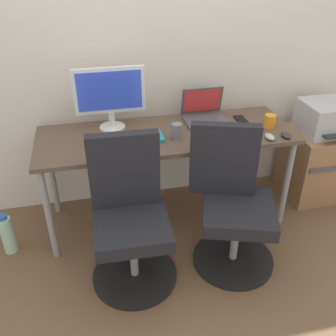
{
  "coord_description": "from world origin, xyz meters",
  "views": [
    {
      "loc": [
        -0.5,
        -2.3,
        1.88
      ],
      "look_at": [
        0.0,
        -0.05,
        0.47
      ],
      "focal_mm": 40.49,
      "sensor_mm": 36.0,
      "label": 1
    }
  ],
  "objects": [
    {
      "name": "open_laptop",
      "position": [
        0.32,
        0.16,
        0.78
      ],
      "size": [
        0.31,
        0.27,
        0.22
      ],
      "color": "#4C4C51",
      "rests_on": "desk"
    },
    {
      "name": "office_chair_left",
      "position": [
        -0.34,
        -0.51,
        0.42
      ],
      "size": [
        0.54,
        0.54,
        0.94
      ],
      "color": "black",
      "rests_on": "ground"
    },
    {
      "name": "water_bottle_on_floor",
      "position": [
        -1.15,
        -0.14,
        0.15
      ],
      "size": [
        0.09,
        0.09,
        0.31
      ],
      "color": "#A5D8B2",
      "rests_on": "ground"
    },
    {
      "name": "mouse_by_monitor",
      "position": [
        0.77,
        -0.24,
        0.74
      ],
      "size": [
        0.06,
        0.1,
        0.03
      ],
      "primitive_type": "ellipsoid",
      "color": "#2D2D2D",
      "rests_on": "desk"
    },
    {
      "name": "notebook",
      "position": [
        -0.15,
        -0.07,
        0.74
      ],
      "size": [
        0.21,
        0.15,
        0.03
      ],
      "primitive_type": "cube",
      "color": "teal",
      "rests_on": "desk"
    },
    {
      "name": "office_chair_right",
      "position": [
        0.31,
        -0.51,
        0.42
      ],
      "size": [
        0.55,
        0.55,
        0.94
      ],
      "color": "black",
      "rests_on": "ground"
    },
    {
      "name": "desk",
      "position": [
        0.0,
        0.0,
        0.66
      ],
      "size": [
        1.77,
        0.61,
        0.72
      ],
      "color": "brown",
      "rests_on": "ground"
    },
    {
      "name": "ground_plane",
      "position": [
        0.0,
        0.0,
        0.0
      ],
      "size": [
        5.28,
        5.28,
        0.0
      ],
      "primitive_type": "plane",
      "color": "brown"
    },
    {
      "name": "keyboard_by_laptop",
      "position": [
        0.3,
        -0.22,
        0.73
      ],
      "size": [
        0.34,
        0.12,
        0.02
      ],
      "primitive_type": "cube",
      "color": "silver",
      "rests_on": "desk"
    },
    {
      "name": "printer",
      "position": [
        1.28,
        0.06,
        0.69
      ],
      "size": [
        0.38,
        0.4,
        0.24
      ],
      "color": "#B7B7B7",
      "rests_on": "side_cabinet"
    },
    {
      "name": "pen_cup",
      "position": [
        0.05,
        -0.09,
        0.78
      ],
      "size": [
        0.07,
        0.07,
        0.1
      ],
      "primitive_type": "cylinder",
      "color": "slate",
      "rests_on": "desk"
    },
    {
      "name": "phone_near_monitor",
      "position": [
        0.58,
        0.09,
        0.73
      ],
      "size": [
        0.07,
        0.14,
        0.01
      ],
      "primitive_type": "cube",
      "color": "black",
      "rests_on": "desk"
    },
    {
      "name": "desktop_monitor",
      "position": [
        -0.36,
        0.17,
        0.97
      ],
      "size": [
        0.48,
        0.18,
        0.43
      ],
      "color": "silver",
      "rests_on": "desk"
    },
    {
      "name": "keyboard_by_monitor",
      "position": [
        -0.33,
        -0.23,
        0.73
      ],
      "size": [
        0.34,
        0.12,
        0.02
      ],
      "primitive_type": "cube",
      "color": "#515156",
      "rests_on": "desk"
    },
    {
      "name": "coffee_mug",
      "position": [
        0.73,
        -0.06,
        0.77
      ],
      "size": [
        0.08,
        0.08,
        0.09
      ],
      "primitive_type": "cylinder",
      "color": "orange",
      "rests_on": "desk"
    },
    {
      "name": "mouse_by_laptop",
      "position": [
        0.66,
        -0.24,
        0.74
      ],
      "size": [
        0.06,
        0.1,
        0.03
      ],
      "primitive_type": "ellipsoid",
      "color": "#B7B7B7",
      "rests_on": "desk"
    },
    {
      "name": "side_cabinet",
      "position": [
        1.28,
        0.06,
        0.29
      ],
      "size": [
        0.48,
        0.47,
        0.57
      ],
      "color": "#996B47",
      "rests_on": "ground"
    },
    {
      "name": "back_wall",
      "position": [
        0.0,
        0.39,
        1.3
      ],
      "size": [
        4.4,
        0.04,
        2.6
      ],
      "primitive_type": "cube",
      "color": "silver",
      "rests_on": "ground"
    }
  ]
}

